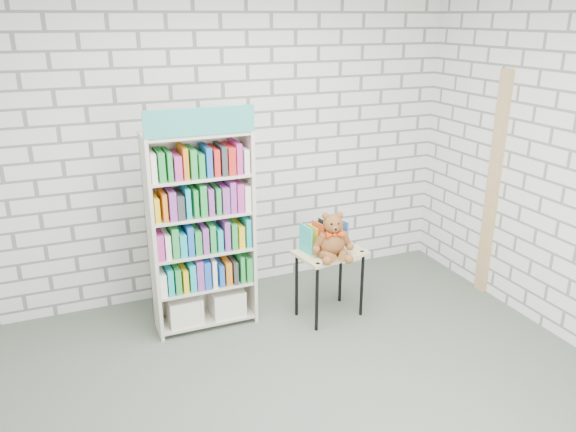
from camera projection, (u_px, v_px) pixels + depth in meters
name	position (u px, v px, depth m)	size (l,w,h in m)	color
ground	(315.00, 404.00, 3.87)	(4.50, 4.50, 0.00)	#4B574A
room_shell	(320.00, 151.00, 3.27)	(4.52, 4.02, 2.81)	silver
bookshelf	(201.00, 231.00, 4.61)	(0.84, 0.33, 1.89)	beige
display_table	(330.00, 261.00, 4.85)	(0.63, 0.49, 0.62)	tan
table_books	(324.00, 235.00, 4.85)	(0.42, 0.24, 0.24)	#29B1A3
teddy_bear	(333.00, 239.00, 4.67)	(0.35, 0.34, 0.38)	brown
door_trim	(493.00, 187.00, 5.14)	(0.05, 0.12, 2.10)	tan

